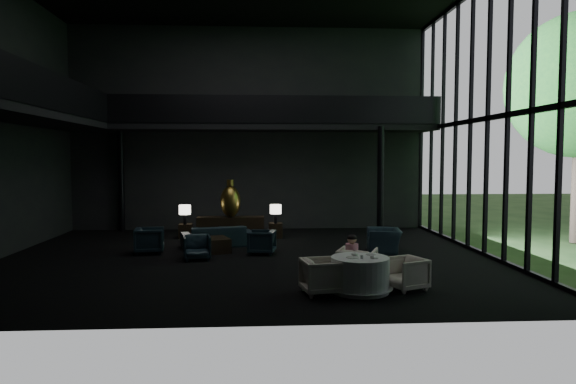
{
  "coord_description": "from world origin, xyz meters",
  "views": [
    {
      "loc": [
        0.31,
        -14.55,
        2.87
      ],
      "look_at": [
        1.2,
        0.5,
        1.85
      ],
      "focal_mm": 32.0,
      "sensor_mm": 36.0,
      "label": 1
    }
  ],
  "objects": [
    {
      "name": "dining_chair_east",
      "position": [
        3.51,
        -3.73,
        0.39
      ],
      "size": [
        0.94,
        0.96,
        0.77
      ],
      "primitive_type": "imported",
      "rotation": [
        0.0,
        0.0,
        -1.17
      ],
      "color": "#ADA494",
      "rests_on": "floor"
    },
    {
      "name": "column_nw",
      "position": [
        -5.0,
        5.7,
        2.0
      ],
      "size": [
        0.24,
        0.24,
        4.0
      ],
      "primitive_type": "cylinder",
      "color": "black",
      "rests_on": "floor"
    },
    {
      "name": "railing_back",
      "position": [
        1.0,
        4.0,
        4.6
      ],
      "size": [
        12.0,
        0.06,
        1.0
      ],
      "primitive_type": "cube",
      "color": "black",
      "rests_on": "mezzanine_back"
    },
    {
      "name": "lounge_armchair_south",
      "position": [
        -1.41,
        -0.16,
        0.37
      ],
      "size": [
        0.83,
        0.8,
        0.75
      ],
      "primitive_type": "imported",
      "rotation": [
        0.0,
        0.0,
        0.18
      ],
      "color": "#20313D",
      "rests_on": "floor"
    },
    {
      "name": "side_table_right",
      "position": [
        0.93,
        3.66,
        0.26
      ],
      "size": [
        0.48,
        0.48,
        0.53
      ],
      "primitive_type": "cube",
      "color": "black",
      "rests_on": "floor"
    },
    {
      "name": "floor",
      "position": [
        0.0,
        0.0,
        0.0
      ],
      "size": [
        14.0,
        12.0,
        0.02
      ],
      "primitive_type": "cube",
      "color": "black",
      "rests_on": "ground"
    },
    {
      "name": "table_lamp_right",
      "position": [
        0.93,
        3.52,
        1.01
      ],
      "size": [
        0.4,
        0.4,
        0.67
      ],
      "color": "black",
      "rests_on": "side_table_right"
    },
    {
      "name": "child",
      "position": [
        2.48,
        -2.89,
        0.76
      ],
      "size": [
        0.3,
        0.3,
        0.63
      ],
      "rotation": [
        0.0,
        0.0,
        3.14
      ],
      "color": "pink",
      "rests_on": "dining_chair_north"
    },
    {
      "name": "mezzanine_back",
      "position": [
        1.0,
        5.0,
        4.0
      ],
      "size": [
        12.0,
        2.0,
        0.25
      ],
      "primitive_type": "cube",
      "color": "black",
      "rests_on": "wall_back"
    },
    {
      "name": "wall_front",
      "position": [
        0.0,
        -6.0,
        4.0
      ],
      "size": [
        14.0,
        0.04,
        8.0
      ],
      "primitive_type": "cube",
      "color": "black",
      "rests_on": "ground"
    },
    {
      "name": "plate_b",
      "position": [
        2.76,
        -3.64,
        0.76
      ],
      "size": [
        0.24,
        0.24,
        0.01
      ],
      "primitive_type": "cylinder",
      "rotation": [
        0.0,
        0.0,
        -0.14
      ],
      "color": "white",
      "rests_on": "dining_table"
    },
    {
      "name": "table_lamp_left",
      "position": [
        -2.27,
        3.61,
        1.0
      ],
      "size": [
        0.41,
        0.41,
        0.69
      ],
      "color": "black",
      "rests_on": "side_table_left"
    },
    {
      "name": "saucer",
      "position": [
        2.75,
        -4.02,
        0.76
      ],
      "size": [
        0.21,
        0.21,
        0.01
      ],
      "primitive_type": "cylinder",
      "rotation": [
        0.0,
        0.0,
        -0.34
      ],
      "color": "white",
      "rests_on": "dining_table"
    },
    {
      "name": "wall_back",
      "position": [
        0.0,
        6.0,
        4.0
      ],
      "size": [
        14.0,
        0.04,
        8.0
      ],
      "primitive_type": "cube",
      "color": "black",
      "rests_on": "ground"
    },
    {
      "name": "dining_table",
      "position": [
        2.48,
        -3.86,
        0.33
      ],
      "size": [
        1.41,
        1.41,
        0.75
      ],
      "color": "white",
      "rests_on": "floor"
    },
    {
      "name": "cream_pot",
      "position": [
        2.48,
        -4.03,
        0.79
      ],
      "size": [
        0.08,
        0.08,
        0.07
      ],
      "primitive_type": "cylinder",
      "rotation": [
        0.0,
        0.0,
        0.4
      ],
      "color": "#99999E",
      "rests_on": "dining_table"
    },
    {
      "name": "window_armchair",
      "position": [
        4.11,
        0.62,
        0.49
      ],
      "size": [
        0.87,
        1.2,
        0.97
      ],
      "primitive_type": "imported",
      "rotation": [
        0.0,
        0.0,
        -1.7
      ],
      "color": "#23404F",
      "rests_on": "floor"
    },
    {
      "name": "bronze_urn",
      "position": [
        -0.67,
        3.63,
        1.33
      ],
      "size": [
        0.71,
        0.71,
        1.33
      ],
      "color": "#B0822B",
      "rests_on": "console"
    },
    {
      "name": "column_ne",
      "position": [
        4.8,
        4.0,
        2.0
      ],
      "size": [
        0.24,
        0.24,
        4.0
      ],
      "primitive_type": "cylinder",
      "color": "black",
      "rests_on": "floor"
    },
    {
      "name": "mezzanine_left",
      "position": [
        -6.0,
        0.0,
        4.0
      ],
      "size": [
        2.0,
        12.0,
        0.25
      ],
      "primitive_type": "cube",
      "color": "black",
      "rests_on": "wall_left"
    },
    {
      "name": "cereal_bowl",
      "position": [
        2.38,
        -3.73,
        0.79
      ],
      "size": [
        0.15,
        0.15,
        0.07
      ],
      "primitive_type": "ellipsoid",
      "color": "white",
      "rests_on": "dining_table"
    },
    {
      "name": "dining_chair_north",
      "position": [
        2.6,
        -2.93,
        0.47
      ],
      "size": [
        1.17,
        1.14,
        0.94
      ],
      "primitive_type": "imported",
      "rotation": [
        0.0,
        0.0,
        2.75
      ],
      "color": "#A19B93",
      "rests_on": "floor"
    },
    {
      "name": "coffee_table",
      "position": [
        -1.09,
        0.96,
        0.22
      ],
      "size": [
        1.24,
        1.24,
        0.43
      ],
      "primitive_type": "cube",
      "rotation": [
        0.0,
        0.0,
        0.33
      ],
      "color": "black",
      "rests_on": "floor"
    },
    {
      "name": "lounge_armchair_west",
      "position": [
        -2.94,
        0.88,
        0.47
      ],
      "size": [
        0.97,
        1.02,
        0.93
      ],
      "primitive_type": "imported",
      "rotation": [
        0.0,
        0.0,
        1.71
      ],
      "color": "black",
      "rests_on": "floor"
    },
    {
      "name": "sofa",
      "position": [
        -1.01,
        2.01,
        0.49
      ],
      "size": [
        2.61,
        1.34,
        0.98
      ],
      "primitive_type": "imported",
      "rotation": [
        0.0,
        0.0,
        3.39
      ],
      "color": "#233E44",
      "rests_on": "floor"
    },
    {
      "name": "console",
      "position": [
        -0.67,
        3.73,
        0.38
      ],
      "size": [
        2.38,
        0.54,
        0.76
      ],
      "primitive_type": "cube",
      "color": "black",
      "rests_on": "floor"
    },
    {
      "name": "coffee_cup",
      "position": [
        2.7,
        -4.04,
        0.79
      ],
      "size": [
        0.1,
        0.1,
        0.06
      ],
      "primitive_type": "cylinder",
      "rotation": [
        0.0,
        0.0,
        0.15
      ],
      "color": "white",
      "rests_on": "saucer"
    },
    {
      "name": "plate_a",
      "position": [
        2.3,
        -3.93,
        0.76
      ],
      "size": [
        0.34,
        0.34,
        0.02
      ],
      "primitive_type": "cylinder",
      "rotation": [
        0.0,
        0.0,
        -0.43
      ],
      "color": "white",
      "rests_on": "dining_table"
    },
    {
      "name": "lounge_armchair_east",
      "position": [
        0.41,
        0.58,
        0.39
      ],
      "size": [
        0.83,
        0.87,
        0.78
      ],
      "primitive_type": "imported",
      "rotation": [
        0.0,
        0.0,
        -1.76
      ],
      "color": "#17373F",
      "rests_on": "floor"
    },
    {
      "name": "side_table_left",
      "position": [
        -2.27,
        3.75,
        0.25
      ],
      "size": [
        0.46,
        0.46,
        0.51
      ],
      "primitive_type": "cube",
      "color": "black",
      "rests_on": "floor"
    },
    {
      "name": "dining_chair_west",
      "position": [
        1.65,
        -3.96,
        0.43
      ],
      "size": [
        0.92,
        0.96,
        0.86
      ],
      "primitive_type": "imported",
      "rotation": [
        0.0,
        0.0,
        1.74
      ],
      "color": "beige",
      "rests_on": "floor"
    },
    {
      "name": "curtain_wall",
      "position": [
        6.95,
        0.0,
        4.0
      ],
      "size": [
        0.2,
        12.0,
        8.0
      ],
      "primitive_type": null,
      "color": "black",
      "rests_on": "ground"
    },
    {
      "name": "railing_left",
      "position": [
        -5.0,
        0.0,
        4.6
      ],
      "size": [
        0.06,
        12.0,
        1.0
      ],
      "primitive_type": "cube",
      "color": "black",
      "rests_on": "mezzanine_left"
    }
  ]
}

